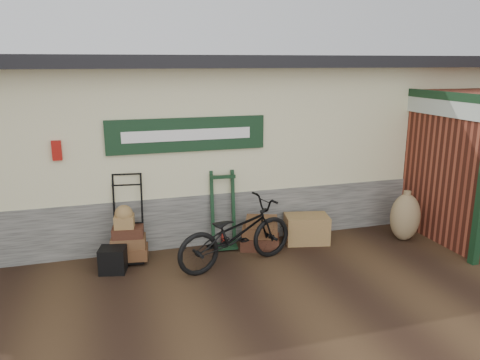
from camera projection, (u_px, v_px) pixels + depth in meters
The scene contains 10 objects.
ground at pixel (221, 268), 7.24m from camera, with size 80.00×80.00×0.00m, color black.
station_building at pixel (186, 138), 9.38m from camera, with size 14.40×4.10×3.20m.
brick_outbuilding at pixel (433, 154), 9.35m from camera, with size 1.71×4.51×2.62m.
porter_trolley at pixel (128, 217), 7.43m from camera, with size 0.70×0.53×1.40m, color black, non-canonical shape.
green_barrow at pixel (223, 210), 7.94m from camera, with size 0.47×0.40×1.31m, color black, non-canonical shape.
suitcase_stack at pixel (260, 233), 7.92m from camera, with size 0.65×0.41×0.57m, color #3B1B13, non-canonical shape.
wicker_hamper at pixel (307, 229), 8.23m from camera, with size 0.75×0.49×0.49m, color olive.
black_trunk at pixel (113, 260), 7.06m from camera, with size 0.39×0.33×0.39m, color black.
bicycle at pixel (236, 230), 7.20m from camera, with size 1.99×0.70×1.16m, color black.
burlap_sack_left at pixel (405, 217), 8.28m from camera, with size 0.53×0.45×0.85m, color brown.
Camera 1 is at (-1.66, -6.48, 3.10)m, focal length 35.00 mm.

